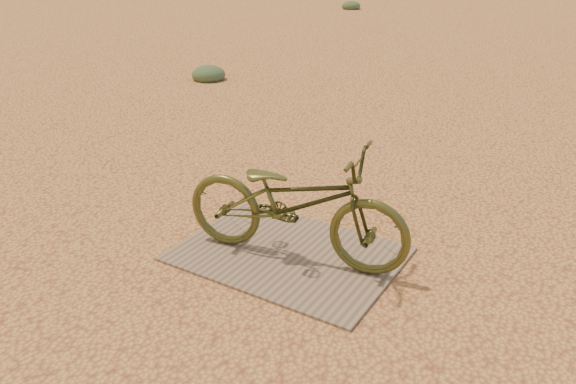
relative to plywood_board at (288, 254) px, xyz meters
The scene contains 5 objects.
ground 0.49m from the plywood_board, 36.13° to the right, with size 120.00×120.00×0.00m, color #E19E5A.
plywood_board is the anchor object (origin of this frame).
bicycle 0.47m from the plywood_board, 18.90° to the right, with size 0.60×1.71×0.90m, color #47491F.
kale_a 6.11m from the plywood_board, 134.61° to the left, with size 0.58×0.58×0.32m, color #4D613E.
kale_c 17.15m from the plywood_board, 114.12° to the left, with size 0.66×0.66×0.36m, color #4D613E.
Camera 1 is at (1.55, -2.88, 2.19)m, focal length 35.00 mm.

